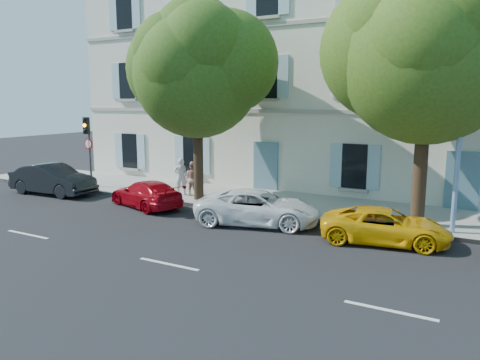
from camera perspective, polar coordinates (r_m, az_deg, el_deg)
The scene contains 15 objects.
ground at distance 16.56m, azimuth -0.14°, elevation -6.11°, with size 90.00×90.00×0.00m, color black.
sidewalk at distance 20.42m, azimuth 5.98°, elevation -2.90°, with size 36.00×4.50×0.15m, color #A09E96.
kerb at distance 18.49m, azimuth 3.32°, elevation -4.18°, with size 36.00×0.16×0.16m, color #9E998E.
building at distance 25.37m, azimuth 11.48°, elevation 12.88°, with size 28.00×7.00×12.00m, color silver.
car_dark_sedan at distance 24.38m, azimuth -21.88°, elevation 0.09°, with size 1.56×4.46×1.47m, color black.
car_red_coupe at distance 20.31m, azimuth -11.38°, elevation -1.67°, with size 1.61×3.95×1.15m, color #A0040F.
car_white_coupe at distance 17.16m, azimuth 2.20°, elevation -3.36°, with size 2.10×4.56×1.27m, color white.
car_yellow_supercar at distance 15.66m, azimuth 17.30°, elevation -5.37°, with size 1.85×4.02×1.12m, color #EEAE0A.
tree_left at distance 20.56m, azimuth -5.26°, elevation 12.64°, with size 5.44×5.44×8.43m.
tree_right at distance 17.28m, azimuth 21.89°, elevation 13.62°, with size 5.82×5.82×8.96m.
traffic_light at distance 24.70m, azimuth -18.09°, elevation 5.03°, with size 0.32×0.40×3.53m.
road_sign at distance 24.89m, azimuth -17.91°, elevation 3.28°, with size 0.57×0.09×2.47m.
street_lamp at distance 16.52m, azimuth 25.51°, elevation 9.64°, with size 0.32×1.74×8.14m.
pedestrian_a at distance 21.91m, azimuth -7.21°, elevation 0.43°, with size 0.63×0.41×1.72m, color silver.
pedestrian_b at distance 21.68m, azimuth -5.80°, elevation 0.18°, with size 0.77×0.60×1.59m, color tan.
Camera 1 is at (7.78, -13.90, 4.51)m, focal length 35.00 mm.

